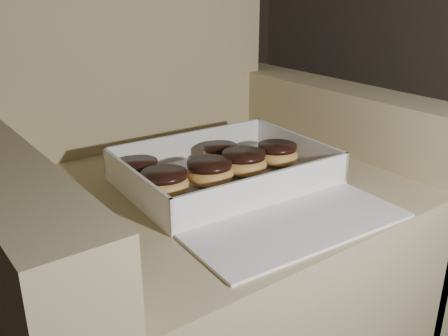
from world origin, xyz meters
name	(u,v)px	position (x,y,z in m)	size (l,w,h in m)	color
armchair	(193,223)	(0.26, 0.53, 0.28)	(0.86, 0.72, 0.89)	tan
bakery_box	(237,182)	(0.28, 0.40, 0.41)	(0.39, 0.45, 0.06)	white
donut_a	(164,182)	(0.15, 0.44, 0.43)	(0.09, 0.09, 0.04)	#E0AB4E
donut_b	(210,172)	(0.24, 0.43, 0.43)	(0.09, 0.09, 0.04)	#E0AB4E
donut_c	(139,170)	(0.15, 0.53, 0.43)	(0.08, 0.08, 0.04)	#E0AB4E
donut_d	(277,154)	(0.41, 0.44, 0.43)	(0.08, 0.08, 0.04)	#E0AB4E
donut_e	(244,162)	(0.32, 0.43, 0.43)	(0.09, 0.09, 0.04)	#E0AB4E
donut_f	(220,153)	(0.33, 0.51, 0.43)	(0.07, 0.07, 0.04)	#E0AB4E
crumb_a	(241,185)	(0.28, 0.39, 0.41)	(0.01, 0.01, 0.00)	black
crumb_b	(174,216)	(0.12, 0.36, 0.41)	(0.01, 0.01, 0.00)	black
crumb_c	(249,180)	(0.31, 0.40, 0.41)	(0.01, 0.01, 0.00)	black
crumb_d	(209,206)	(0.18, 0.35, 0.41)	(0.01, 0.01, 0.00)	black
crumb_e	(304,181)	(0.39, 0.33, 0.41)	(0.01, 0.01, 0.00)	black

